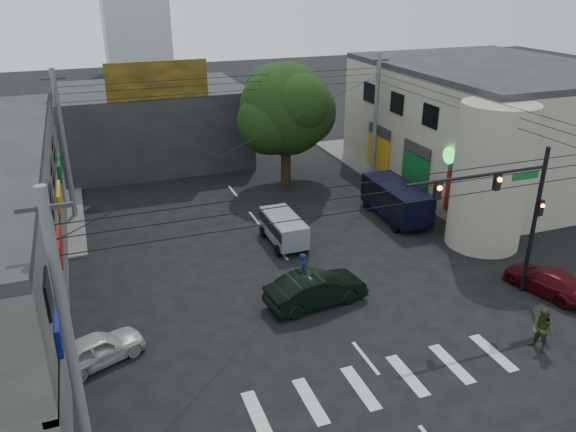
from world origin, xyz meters
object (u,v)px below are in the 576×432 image
traffic_gantry (509,203)px  pedestrian_olive (542,330)px  utility_pole_far_right (376,118)px  traffic_officer (304,271)px  maroon_sedan (548,281)px  navy_van (396,202)px  white_compact (97,349)px  silver_minivan (284,230)px  street_tree (286,110)px  dark_sedan (316,289)px  utility_pole_near_left (68,338)px  utility_pole_far_left (64,146)px

traffic_gantry → pedestrian_olive: size_ratio=3.78×
utility_pole_far_right → traffic_gantry: bearing=-98.9°
traffic_gantry → traffic_officer: traffic_gantry is taller
utility_pole_far_right → maroon_sedan: bearing=-90.0°
maroon_sedan → navy_van: size_ratio=0.83×
white_compact → silver_minivan: (10.47, 7.42, 0.19)m
street_tree → silver_minivan: size_ratio=2.26×
traffic_gantry → navy_van: 10.54m
dark_sedan → silver_minivan: bearing=-13.5°
street_tree → silver_minivan: (-3.51, -9.14, -4.65)m
utility_pole_far_right → navy_van: 8.27m
traffic_gantry → utility_pole_far_right: utility_pole_far_right is taller
utility_pole_near_left → dark_sedan: utility_pole_near_left is taller
utility_pole_far_right → dark_sedan: 18.55m
dark_sedan → traffic_officer: size_ratio=2.70×
utility_pole_near_left → silver_minivan: utility_pole_near_left is taller
utility_pole_far_right → navy_van: (-2.24, -7.16, -3.50)m
traffic_gantry → white_compact: traffic_gantry is taller
utility_pole_far_right → navy_van: bearing=-107.4°
street_tree → pedestrian_olive: street_tree is taller
utility_pole_near_left → navy_van: utility_pole_near_left is taller
traffic_gantry → maroon_sedan: size_ratio=1.58×
dark_sedan → maroon_sedan: bearing=-111.9°
maroon_sedan → utility_pole_far_right: bearing=-104.5°
dark_sedan → white_compact: dark_sedan is taller
navy_van → traffic_officer: navy_van is taller
traffic_gantry → white_compact: (-17.81, 1.45, -4.20)m
dark_sedan → maroon_sedan: dark_sedan is taller
utility_pole_near_left → traffic_officer: utility_pole_near_left is taller
street_tree → traffic_officer: bearing=-106.9°
utility_pole_far_left → silver_minivan: utility_pole_far_left is taller
maroon_sedan → traffic_officer: (-10.75, 4.52, 0.29)m
street_tree → navy_van: (4.26, -8.16, -4.38)m
utility_pole_far_left → maroon_sedan: size_ratio=2.01×
traffic_gantry → pedestrian_olive: (-0.98, -3.97, -3.88)m
traffic_gantry → maroon_sedan: bearing=-10.9°
utility_pole_far_right → dark_sedan: bearing=-126.5°
dark_sedan → traffic_officer: traffic_officer is taller
utility_pole_far_left → maroon_sedan: 27.64m
street_tree → utility_pole_far_right: size_ratio=0.95×
utility_pole_far_right → white_compact: utility_pole_far_right is taller
dark_sedan → traffic_officer: bearing=-7.9°
dark_sedan → maroon_sedan: 11.17m
navy_van → traffic_officer: bearing=125.5°
traffic_gantry → white_compact: 18.35m
traffic_gantry → silver_minivan: traffic_gantry is taller
pedestrian_olive → traffic_gantry: bearing=152.1°
utility_pole_near_left → pedestrian_olive: size_ratio=4.83×
white_compact → maroon_sedan: white_compact is taller
dark_sedan → utility_pole_near_left: bearing=113.3°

